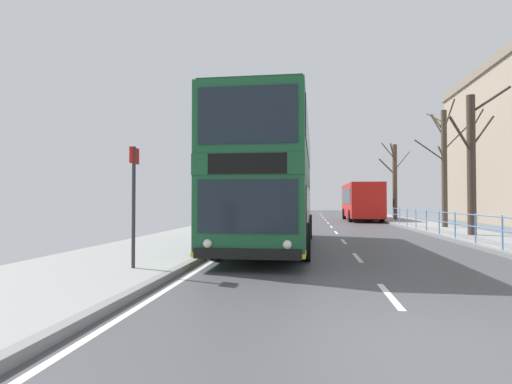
{
  "coord_description": "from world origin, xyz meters",
  "views": [
    {
      "loc": [
        -1.35,
        -4.73,
        1.62
      ],
      "look_at": [
        -2.92,
        7.3,
        1.89
      ],
      "focal_mm": 28.96,
      "sensor_mm": 36.0,
      "label": 1
    }
  ],
  "objects": [
    {
      "name": "ground",
      "position": [
        -0.72,
        -0.0,
        0.04
      ],
      "size": [
        15.8,
        140.0,
        0.2
      ],
      "color": "#46464B"
    },
    {
      "name": "double_decker_bus_main",
      "position": [
        -2.67,
        9.72,
        2.34
      ],
      "size": [
        2.84,
        10.98,
        4.48
      ],
      "color": "#19512D",
      "rests_on": "ground"
    },
    {
      "name": "background_bus_far_lane",
      "position": [
        2.96,
        30.86,
        1.67
      ],
      "size": [
        2.72,
        9.21,
        3.06
      ],
      "color": "red",
      "rests_on": "ground"
    },
    {
      "name": "pedestrian_railing_far_kerb",
      "position": [
        4.45,
        11.75,
        0.85
      ],
      "size": [
        0.05,
        26.77,
        1.05
      ],
      "color": "#598CC6",
      "rests_on": "ground"
    },
    {
      "name": "bus_stop_sign_near",
      "position": [
        -5.24,
        4.02,
        1.8
      ],
      "size": [
        0.08,
        0.44,
        2.7
      ],
      "color": "#2D2D33",
      "rests_on": "ground"
    },
    {
      "name": "bare_tree_far_00",
      "position": [
        6.35,
        20.25,
        3.78
      ],
      "size": [
        2.6,
        3.32,
        7.09
      ],
      "color": "#4C3D2D",
      "rests_on": "ground"
    },
    {
      "name": "bare_tree_far_01",
      "position": [
        5.74,
        14.48,
        3.37
      ],
      "size": [
        2.7,
        1.33,
        6.41
      ],
      "color": "#423328",
      "rests_on": "ground"
    },
    {
      "name": "bare_tree_far_02",
      "position": [
        5.42,
        29.54,
        3.32
      ],
      "size": [
        2.43,
        2.12,
        6.07
      ],
      "color": "#4C3D2D",
      "rests_on": "ground"
    }
  ]
}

